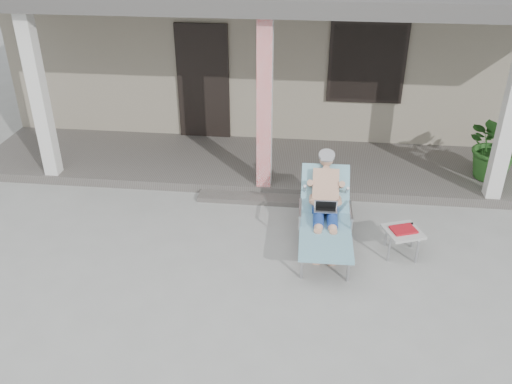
# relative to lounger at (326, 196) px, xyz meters

# --- Properties ---
(ground) EXTENTS (60.00, 60.00, 0.00)m
(ground) POSITION_rel_lounger_xyz_m (-0.95, -0.84, -0.71)
(ground) COLOR #9E9E99
(ground) RESTS_ON ground
(house) EXTENTS (10.40, 5.40, 3.30)m
(house) POSITION_rel_lounger_xyz_m (-0.95, 5.65, 0.95)
(house) COLOR gray
(house) RESTS_ON ground
(porch_deck) EXTENTS (10.00, 2.00, 0.15)m
(porch_deck) POSITION_rel_lounger_xyz_m (-0.95, 2.16, -0.64)
(porch_deck) COLOR #605B56
(porch_deck) RESTS_ON ground
(porch_overhang) EXTENTS (10.00, 2.30, 2.85)m
(porch_overhang) POSITION_rel_lounger_xyz_m (-0.95, 2.10, 2.08)
(porch_overhang) COLOR silver
(porch_overhang) RESTS_ON porch_deck
(porch_step) EXTENTS (2.00, 0.30, 0.07)m
(porch_step) POSITION_rel_lounger_xyz_m (-0.95, 1.01, -0.68)
(porch_step) COLOR #605B56
(porch_step) RESTS_ON ground
(lounger) EXTENTS (0.70, 1.80, 1.16)m
(lounger) POSITION_rel_lounger_xyz_m (0.00, 0.00, 0.00)
(lounger) COLOR #B7B7BC
(lounger) RESTS_ON ground
(side_table) EXTENTS (0.57, 0.57, 0.40)m
(side_table) POSITION_rel_lounger_xyz_m (1.02, -0.20, -0.38)
(side_table) COLOR #B8B8B3
(side_table) RESTS_ON ground
(potted_palm) EXTENTS (1.17, 1.06, 1.14)m
(potted_palm) POSITION_rel_lounger_xyz_m (2.70, 1.95, 0.00)
(potted_palm) COLOR #26591E
(potted_palm) RESTS_ON porch_deck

